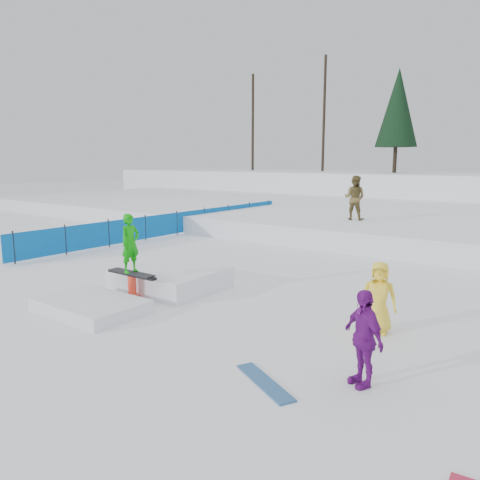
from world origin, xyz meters
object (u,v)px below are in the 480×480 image
Objects in this scene: safety_fence at (177,223)px; walker_olive at (355,198)px; spectator_purple at (363,338)px; jib_rail_feature at (150,283)px; spectator_yellow at (379,298)px.

walker_olive reaches higher than safety_fence.
jib_rail_feature is at bearing -160.28° from spectator_purple.
safety_fence is 13.53m from spectator_yellow.
jib_rail_feature is at bearing 82.49° from walker_olive.
walker_olive is (6.81, 4.03, 1.21)m from safety_fence.
walker_olive reaches higher than spectator_purple.
jib_rail_feature is (-0.60, -11.41, -1.46)m from walker_olive.
walker_olive is 11.76m from spectator_yellow.
spectator_yellow is at bearing -29.00° from safety_fence.
jib_rail_feature is (-5.62, -0.82, -0.41)m from spectator_yellow.
safety_fence is at bearing 133.91° from spectator_yellow.
spectator_yellow reaches higher than safety_fence.
walker_olive reaches higher than jib_rail_feature.
safety_fence is 8.00m from walker_olive.
jib_rail_feature reaches higher than safety_fence.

